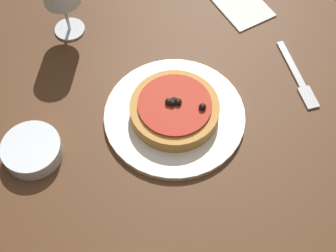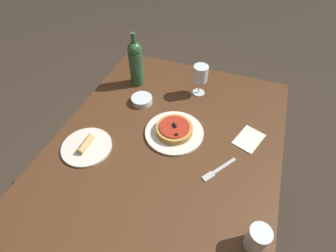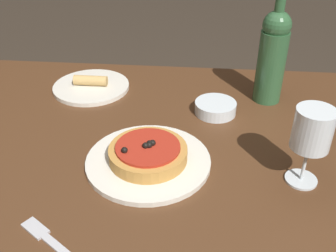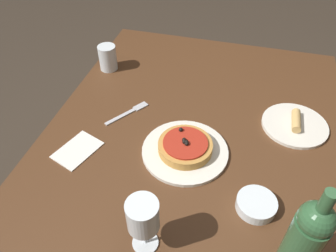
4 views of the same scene
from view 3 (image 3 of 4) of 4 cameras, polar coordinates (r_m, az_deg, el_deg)
The scene contains 8 objects.
dining_table at distance 0.96m, azimuth -7.74°, elevation -8.49°, with size 1.31×1.02×0.74m.
dinner_plate at distance 0.88m, azimuth -2.88°, elevation -5.11°, with size 0.28×0.28×0.01m.
pizza at distance 0.86m, azimuth -2.93°, elevation -3.89°, with size 0.17×0.17×0.05m.
wine_glass at distance 0.81m, azimuth 20.21°, elevation -0.76°, with size 0.08×0.08×0.17m.
wine_bottle at distance 1.10m, azimuth 14.92°, elevation 9.92°, with size 0.08×0.08×0.31m.
side_bowl at distance 1.06m, azimuth 6.90°, elevation 2.66°, with size 0.11×0.11×0.03m.
fork at distance 0.74m, azimuth -16.47°, elevation -15.90°, with size 0.16×0.12×0.00m.
side_plate at distance 1.20m, azimuth -11.08°, elevation 5.72°, with size 0.23×0.23×0.04m.
Camera 3 is at (-0.19, 0.70, 1.29)m, focal length 42.00 mm.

